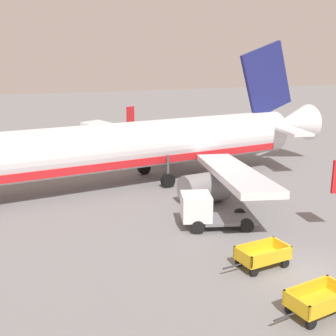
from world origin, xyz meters
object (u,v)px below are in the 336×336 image
airplane (139,146)px  baggage_cart_second_in_row (262,255)px  service_truck_beside_carts (204,210)px  baggage_cart_nearest (318,301)px

airplane → baggage_cart_second_in_row: size_ratio=10.45×
airplane → service_truck_beside_carts: airplane is taller
service_truck_beside_carts → airplane: bearing=93.3°
baggage_cart_nearest → baggage_cart_second_in_row: (0.25, 4.19, 0.00)m
airplane → baggage_cart_nearest: airplane is taller
baggage_cart_second_in_row → baggage_cart_nearest: bearing=-93.4°
service_truck_beside_carts → baggage_cart_nearest: bearing=-89.1°
airplane → baggage_cart_second_in_row: bearing=-86.4°
baggage_cart_second_in_row → service_truck_beside_carts: 5.54m
baggage_cart_nearest → service_truck_beside_carts: (-0.15, 9.69, 0.50)m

